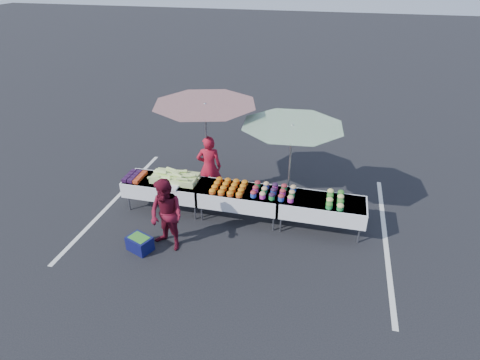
% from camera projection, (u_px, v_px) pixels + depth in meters
% --- Properties ---
extents(ground, '(80.00, 80.00, 0.00)m').
position_uv_depth(ground, '(240.00, 218.00, 9.23)').
color(ground, black).
extents(stripe_left, '(0.10, 5.00, 0.00)m').
position_uv_depth(stripe_left, '(114.00, 200.00, 9.90)').
color(stripe_left, silver).
rests_on(stripe_left, ground).
extents(stripe_right, '(0.10, 5.00, 0.00)m').
position_uv_depth(stripe_right, '(385.00, 238.00, 8.56)').
color(stripe_right, silver).
rests_on(stripe_right, ground).
extents(table_left, '(1.86, 0.81, 0.75)m').
position_uv_depth(table_left, '(165.00, 187.00, 9.32)').
color(table_left, white).
rests_on(table_left, ground).
extents(table_center, '(1.86, 0.81, 0.75)m').
position_uv_depth(table_center, '(240.00, 196.00, 8.95)').
color(table_center, white).
rests_on(table_center, ground).
extents(table_right, '(1.86, 0.81, 0.75)m').
position_uv_depth(table_right, '(322.00, 207.00, 8.57)').
color(table_right, white).
rests_on(table_right, ground).
extents(berry_punnets, '(0.40, 0.54, 0.08)m').
position_uv_depth(berry_punnets, '(135.00, 176.00, 9.32)').
color(berry_punnets, black).
rests_on(berry_punnets, table_left).
extents(corn_pile, '(1.16, 0.57, 0.26)m').
position_uv_depth(corn_pile, '(175.00, 177.00, 9.18)').
color(corn_pile, '#AAD46D').
rests_on(corn_pile, table_left).
extents(plastic_bags, '(0.30, 0.25, 0.05)m').
position_uv_depth(plastic_bags, '(171.00, 187.00, 8.91)').
color(plastic_bags, white).
rests_on(plastic_bags, table_left).
extents(carrot_bowls, '(0.75, 0.69, 0.11)m').
position_uv_depth(carrot_bowls, '(229.00, 187.00, 8.88)').
color(carrot_bowls, '#CA4C16').
rests_on(carrot_bowls, table_center).
extents(potato_cups, '(0.94, 0.58, 0.16)m').
position_uv_depth(potato_cups, '(274.00, 191.00, 8.67)').
color(potato_cups, '#2241A1').
rests_on(potato_cups, table_right).
extents(bean_baskets, '(0.36, 0.68, 0.15)m').
position_uv_depth(bean_baskets, '(335.00, 199.00, 8.39)').
color(bean_baskets, '#218538').
rests_on(bean_baskets, table_right).
extents(vendor, '(0.67, 0.52, 1.62)m').
position_uv_depth(vendor, '(209.00, 167.00, 9.69)').
color(vendor, '#AA1328').
rests_on(vendor, ground).
extents(customer, '(0.91, 0.82, 1.56)m').
position_uv_depth(customer, '(167.00, 215.00, 7.94)').
color(customer, maroon).
rests_on(customer, ground).
extents(umbrella_left, '(2.63, 2.63, 2.43)m').
position_uv_depth(umbrella_left, '(205.00, 112.00, 8.98)').
color(umbrella_left, black).
rests_on(umbrella_left, ground).
extents(umbrella_right, '(2.74, 2.74, 2.24)m').
position_uv_depth(umbrella_right, '(292.00, 134.00, 8.36)').
color(umbrella_right, black).
rests_on(umbrella_right, ground).
extents(storage_bin, '(0.58, 0.50, 0.31)m').
position_uv_depth(storage_bin, '(140.00, 243.00, 8.15)').
color(storage_bin, '#0D1043').
rests_on(storage_bin, ground).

